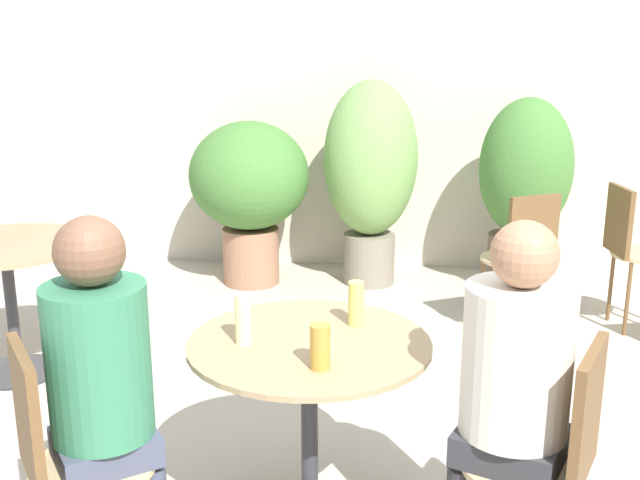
# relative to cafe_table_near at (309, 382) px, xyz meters

# --- Properties ---
(storefront_wall) EXTENTS (10.00, 0.06, 3.00)m
(storefront_wall) POSITION_rel_cafe_table_near_xyz_m (0.15, 3.29, 0.94)
(storefront_wall) COLOR beige
(storefront_wall) RESTS_ON ground_plane
(cafe_table_near) EXTENTS (0.84, 0.84, 0.71)m
(cafe_table_near) POSITION_rel_cafe_table_near_xyz_m (0.00, 0.00, 0.00)
(cafe_table_near) COLOR #2D2D33
(cafe_table_near) RESTS_ON ground_plane
(cafe_table_far) EXTENTS (0.87, 0.87, 0.71)m
(cafe_table_far) POSITION_rel_cafe_table_near_xyz_m (-1.67, 1.12, 0.01)
(cafe_table_far) COLOR #2D2D33
(cafe_table_far) RESTS_ON ground_plane
(bistro_chair_0) EXTENTS (0.43, 0.43, 0.88)m
(bistro_chair_0) POSITION_rel_cafe_table_near_xyz_m (-0.68, -0.48, -0.02)
(bistro_chair_0) COLOR tan
(bistro_chair_0) RESTS_ON ground_plane
(bistro_chair_1) EXTENTS (0.42, 0.41, 0.88)m
(bistro_chair_1) POSITION_rel_cafe_table_near_xyz_m (0.76, -0.35, -0.02)
(bistro_chair_1) COLOR tan
(bistro_chair_1) RESTS_ON ground_plane
(bistro_chair_3) EXTENTS (0.39, 0.38, 0.88)m
(bistro_chair_3) POSITION_rel_cafe_table_near_xyz_m (1.70, 2.08, -0.02)
(bistro_chair_3) COLOR tan
(bistro_chair_3) RESTS_ON ground_plane
(bistro_chair_4) EXTENTS (0.41, 0.42, 0.88)m
(bistro_chair_4) POSITION_rel_cafe_table_near_xyz_m (1.03, 1.85, -0.02)
(bistro_chair_4) COLOR tan
(bistro_chair_4) RESTS_ON ground_plane
(seated_person_0) EXTENTS (0.38, 0.38, 1.23)m
(seated_person_0) POSITION_rel_cafe_table_near_xyz_m (-0.57, -0.40, 0.19)
(seated_person_0) COLOR #42475B
(seated_person_0) RESTS_ON ground_plane
(seated_person_1) EXTENTS (0.39, 0.37, 1.22)m
(seated_person_1) POSITION_rel_cafe_table_near_xyz_m (0.63, -0.29, 0.17)
(seated_person_1) COLOR #2D2D33
(seated_person_1) RESTS_ON ground_plane
(beer_glass_0) EXTENTS (0.06, 0.06, 0.14)m
(beer_glass_0) POSITION_rel_cafe_table_near_xyz_m (0.06, -0.21, 0.23)
(beer_glass_0) COLOR #B28433
(beer_glass_0) RESTS_ON cafe_table_near
(beer_glass_1) EXTENTS (0.06, 0.06, 0.16)m
(beer_glass_1) POSITION_rel_cafe_table_near_xyz_m (0.15, 0.16, 0.23)
(beer_glass_1) COLOR #DBC65B
(beer_glass_1) RESTS_ON cafe_table_near
(beer_glass_2) EXTENTS (0.06, 0.06, 0.17)m
(beer_glass_2) POSITION_rel_cafe_table_near_xyz_m (-0.22, -0.04, 0.24)
(beer_glass_2) COLOR beige
(beer_glass_2) RESTS_ON cafe_table_near
(potted_plant_0) EXTENTS (0.84, 0.84, 1.17)m
(potted_plant_0) POSITION_rel_cafe_table_near_xyz_m (-0.71, 2.74, 0.16)
(potted_plant_0) COLOR #93664C
(potted_plant_0) RESTS_ON ground_plane
(potted_plant_1) EXTENTS (0.65, 0.65, 1.45)m
(potted_plant_1) POSITION_rel_cafe_table_near_xyz_m (0.13, 2.82, 0.28)
(potted_plant_1) COLOR slate
(potted_plant_1) RESTS_ON ground_plane
(potted_plant_2) EXTENTS (0.63, 0.63, 1.34)m
(potted_plant_2) POSITION_rel_cafe_table_near_xyz_m (1.19, 2.77, 0.19)
(potted_plant_2) COLOR brown
(potted_plant_2) RESTS_ON ground_plane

